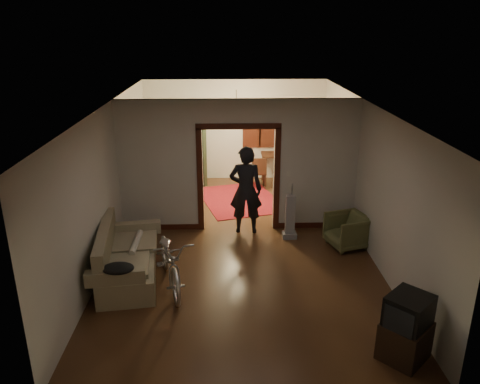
{
  "coord_description": "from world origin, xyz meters",
  "views": [
    {
      "loc": [
        -0.26,
        -8.65,
        4.21
      ],
      "look_at": [
        0.0,
        -0.3,
        1.2
      ],
      "focal_mm": 35.0,
      "sensor_mm": 36.0,
      "label": 1
    }
  ],
  "objects_px": {
    "bicycle": "(170,259)",
    "person": "(246,190)",
    "armchair": "(347,231)",
    "locker": "(187,150)",
    "sofa": "(127,253)",
    "desk": "(281,169)"
  },
  "relations": [
    {
      "from": "bicycle",
      "to": "desk",
      "type": "bearing_deg",
      "value": 49.99
    },
    {
      "from": "person",
      "to": "locker",
      "type": "xyz_separation_m",
      "value": [
        -1.47,
        3.16,
        0.03
      ]
    },
    {
      "from": "locker",
      "to": "sofa",
      "type": "bearing_deg",
      "value": -112.2
    },
    {
      "from": "bicycle",
      "to": "person",
      "type": "bearing_deg",
      "value": 42.55
    },
    {
      "from": "armchair",
      "to": "locker",
      "type": "bearing_deg",
      "value": -155.9
    },
    {
      "from": "bicycle",
      "to": "desk",
      "type": "xyz_separation_m",
      "value": [
        2.49,
        5.39,
        -0.07
      ]
    },
    {
      "from": "person",
      "to": "desk",
      "type": "xyz_separation_m",
      "value": [
        1.13,
        3.24,
        -0.53
      ]
    },
    {
      "from": "sofa",
      "to": "bicycle",
      "type": "bearing_deg",
      "value": -27.44
    },
    {
      "from": "sofa",
      "to": "locker",
      "type": "bearing_deg",
      "value": 74.89
    },
    {
      "from": "sofa",
      "to": "bicycle",
      "type": "height_order",
      "value": "bicycle"
    },
    {
      "from": "bicycle",
      "to": "locker",
      "type": "distance_m",
      "value": 5.34
    },
    {
      "from": "armchair",
      "to": "desk",
      "type": "height_order",
      "value": "desk"
    },
    {
      "from": "bicycle",
      "to": "person",
      "type": "xyz_separation_m",
      "value": [
        1.36,
        2.15,
        0.46
      ]
    },
    {
      "from": "bicycle",
      "to": "armchair",
      "type": "distance_m",
      "value": 3.62
    },
    {
      "from": "armchair",
      "to": "desk",
      "type": "bearing_deg",
      "value": 174.89
    },
    {
      "from": "bicycle",
      "to": "desk",
      "type": "relative_size",
      "value": 1.64
    },
    {
      "from": "desk",
      "to": "armchair",
      "type": "bearing_deg",
      "value": -60.99
    },
    {
      "from": "sofa",
      "to": "desk",
      "type": "xyz_separation_m",
      "value": [
        3.26,
        5.11,
        -0.05
      ]
    },
    {
      "from": "bicycle",
      "to": "locker",
      "type": "xyz_separation_m",
      "value": [
        -0.11,
        5.32,
        0.49
      ]
    },
    {
      "from": "locker",
      "to": "desk",
      "type": "height_order",
      "value": "locker"
    },
    {
      "from": "sofa",
      "to": "bicycle",
      "type": "xyz_separation_m",
      "value": [
        0.77,
        -0.28,
        0.02
      ]
    },
    {
      "from": "person",
      "to": "armchair",
      "type": "bearing_deg",
      "value": 161.86
    }
  ]
}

